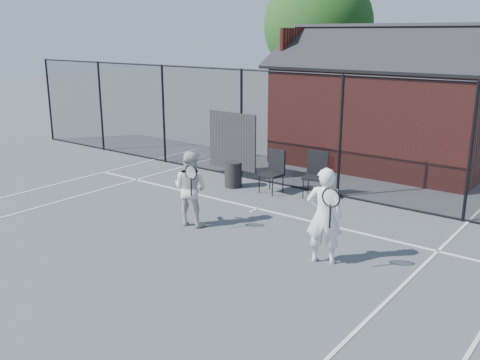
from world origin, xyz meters
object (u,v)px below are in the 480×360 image
Objects in this scene: chair_left at (271,172)px; waste_bin at (233,174)px; player_front at (324,216)px; player_back at (190,188)px; clubhouse at (387,112)px; chair_right at (315,175)px.

chair_left reaches higher than waste_bin.
player_front is 3.17m from player_back.
clubhouse is at bearing 82.30° from player_back.
chair_left is at bearing 7.53° from waste_bin.
chair_left is at bearing -175.48° from chair_right.
chair_left is 1.59× the size of waste_bin.
player_front is at bearing -72.25° from chair_right.
player_front is 1.62× the size of chair_left.
player_back is 3.47m from chair_right.
clubhouse reaches higher than waste_bin.
clubhouse is 3.77× the size of player_front.
player_back is at bearing 179.50° from player_front.
player_back is at bearing -86.38° from chair_left.
player_back reaches higher than chair_right.
chair_left is 1.10m from chair_right.
player_back is 2.94m from chair_left.
player_front is 5.09m from waste_bin.
player_back is at bearing -97.70° from clubhouse.
player_back is (-3.17, 0.03, -0.07)m from player_front.
waste_bin is at bearing 146.31° from player_front.
chair_right reaches higher than waste_bin.
player_front reaches higher than player_back.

